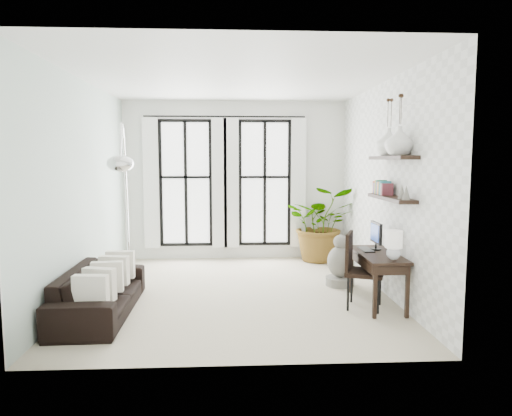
{
  "coord_description": "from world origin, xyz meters",
  "views": [
    {
      "loc": [
        -0.06,
        -6.81,
        2.02
      ],
      "look_at": [
        0.31,
        0.3,
        1.27
      ],
      "focal_mm": 32.0,
      "sensor_mm": 36.0,
      "label": 1
    }
  ],
  "objects": [
    {
      "name": "wall_left",
      "position": [
        -2.25,
        0.0,
        1.6
      ],
      "size": [
        0.0,
        5.0,
        5.0
      ],
      "primitive_type": "plane",
      "rotation": [
        1.57,
        0.0,
        1.57
      ],
      "color": "silver",
      "rests_on": "floor"
    },
    {
      "name": "windows",
      "position": [
        -0.2,
        2.43,
        1.56
      ],
      "size": [
        3.26,
        0.13,
        2.65
      ],
      "color": "white",
      "rests_on": "wall_back"
    },
    {
      "name": "desk",
      "position": [
        1.95,
        -0.74,
        0.69
      ],
      "size": [
        0.52,
        1.24,
        1.13
      ],
      "color": "black",
      "rests_on": "floor"
    },
    {
      "name": "vase_b",
      "position": [
        2.11,
        -0.54,
        2.27
      ],
      "size": [
        0.37,
        0.37,
        0.38
      ],
      "primitive_type": "imported",
      "color": "white",
      "rests_on": "shelf_upper"
    },
    {
      "name": "buddha",
      "position": [
        1.67,
        0.32,
        0.35
      ],
      "size": [
        0.46,
        0.46,
        0.83
      ],
      "color": "gray",
      "rests_on": "floor"
    },
    {
      "name": "sofa",
      "position": [
        -1.8,
        -0.88,
        0.3
      ],
      "size": [
        0.85,
        2.09,
        0.61
      ],
      "primitive_type": "imported",
      "rotation": [
        0.0,
        0.0,
        1.59
      ],
      "color": "black",
      "rests_on": "floor"
    },
    {
      "name": "floor",
      "position": [
        0.0,
        0.0,
        0.0
      ],
      "size": [
        5.0,
        5.0,
        0.0
      ],
      "primitive_type": "plane",
      "color": "beige",
      "rests_on": "ground"
    },
    {
      "name": "wall_right",
      "position": [
        2.25,
        0.0,
        1.6
      ],
      "size": [
        0.0,
        5.0,
        5.0
      ],
      "primitive_type": "plane",
      "rotation": [
        1.57,
        0.0,
        -1.57
      ],
      "color": "white",
      "rests_on": "floor"
    },
    {
      "name": "throw_pillows",
      "position": [
        -1.7,
        -0.88,
        0.5
      ],
      "size": [
        0.4,
        1.52,
        0.4
      ],
      "color": "silver",
      "rests_on": "sofa"
    },
    {
      "name": "vase_a",
      "position": [
        2.11,
        -0.94,
        2.27
      ],
      "size": [
        0.37,
        0.37,
        0.38
      ],
      "primitive_type": "imported",
      "color": "white",
      "rests_on": "shelf_upper"
    },
    {
      "name": "desk_chair",
      "position": [
        1.65,
        -0.78,
        0.59
      ],
      "size": [
        0.64,
        0.64,
        1.03
      ],
      "rotation": [
        0.0,
        0.0,
        -0.38
      ],
      "color": "black",
      "rests_on": "floor"
    },
    {
      "name": "wall_shelves",
      "position": [
        2.11,
        -0.65,
        1.73
      ],
      "size": [
        0.25,
        1.3,
        0.6
      ],
      "color": "black",
      "rests_on": "wall_right"
    },
    {
      "name": "ceiling",
      "position": [
        0.0,
        0.0,
        3.2
      ],
      "size": [
        5.0,
        5.0,
        0.0
      ],
      "primitive_type": "plane",
      "color": "white",
      "rests_on": "wall_back"
    },
    {
      "name": "arc_lamp",
      "position": [
        -1.7,
        0.19,
        1.99
      ],
      "size": [
        0.76,
        2.43,
        2.56
      ],
      "color": "silver",
      "rests_on": "floor"
    },
    {
      "name": "wall_back",
      "position": [
        0.0,
        2.5,
        1.6
      ],
      "size": [
        4.5,
        0.0,
        4.5
      ],
      "primitive_type": "plane",
      "rotation": [
        1.57,
        0.0,
        0.0
      ],
      "color": "white",
      "rests_on": "floor"
    },
    {
      "name": "plant",
      "position": [
        1.72,
        2.15,
        0.75
      ],
      "size": [
        1.52,
        1.36,
        1.5
      ],
      "primitive_type": "imported",
      "rotation": [
        0.0,
        0.0,
        -0.15
      ],
      "color": "#2D7228",
      "rests_on": "floor"
    }
  ]
}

